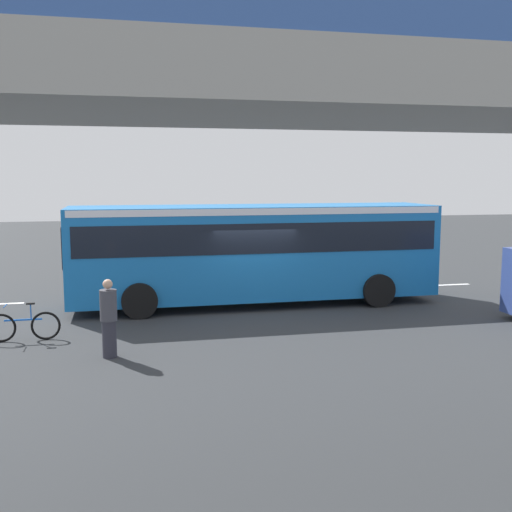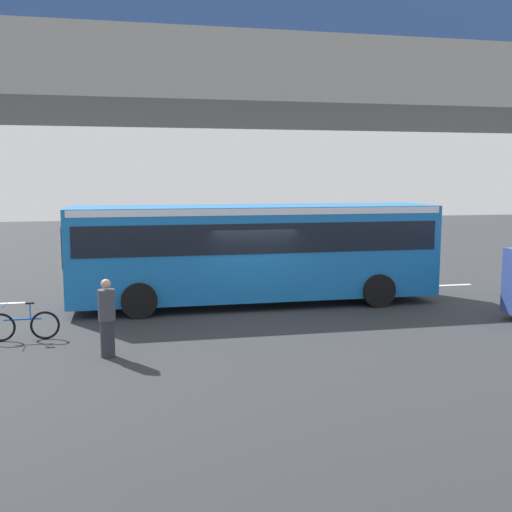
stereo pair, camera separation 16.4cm
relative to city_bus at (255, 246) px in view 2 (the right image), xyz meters
name	(u,v)px [view 2 (the right image)]	position (x,y,z in m)	size (l,w,h in m)	color
ground	(251,308)	(0.27, 0.65, -1.88)	(80.00, 80.00, 0.00)	#2D3033
city_bus	(255,246)	(0.00, 0.00, 0.00)	(11.54, 2.85, 3.15)	#196BB7
bicycle_blue	(23,326)	(6.56, 3.10, -1.51)	(1.77, 0.44, 0.96)	black
pedestrian	(107,319)	(4.45, 4.95, -1.00)	(0.38, 0.38, 1.79)	#2D2D38
traffic_sign	(117,236)	(4.32, -4.17, 0.01)	(0.08, 0.60, 2.80)	slate
lane_dash_leftmost	(446,285)	(-7.73, -1.73, -1.88)	(2.00, 0.20, 0.01)	silver
lane_dash_left	(346,289)	(-3.73, -1.73, -1.88)	(2.00, 0.20, 0.01)	silver
lane_dash_centre	(237,294)	(0.27, -1.73, -1.88)	(2.00, 0.20, 0.01)	silver
lane_dash_right	(120,299)	(4.27, -1.73, -1.88)	(2.00, 0.20, 0.01)	silver
pedestrian_overpass	(491,125)	(0.27, 12.99, 2.70)	(31.42, 2.60, 6.20)	#9E9E99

